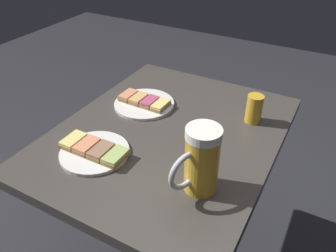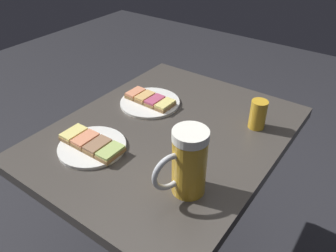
{
  "view_description": "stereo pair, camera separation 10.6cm",
  "coord_description": "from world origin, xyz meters",
  "px_view_note": "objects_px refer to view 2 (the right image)",
  "views": [
    {
      "loc": [
        0.42,
        -0.77,
        1.38
      ],
      "look_at": [
        0.0,
        0.0,
        0.78
      ],
      "focal_mm": 35.96,
      "sensor_mm": 36.0,
      "label": 1
    },
    {
      "loc": [
        0.51,
        -0.71,
        1.38
      ],
      "look_at": [
        0.0,
        0.0,
        0.78
      ],
      "focal_mm": 35.96,
      "sensor_mm": 36.0,
      "label": 2
    }
  ],
  "objects_px": {
    "plate_far": "(92,145)",
    "beer_glass_small": "(258,114)",
    "beer_mug": "(188,163)",
    "plate_near": "(150,101)"
  },
  "relations": [
    {
      "from": "beer_mug",
      "to": "beer_glass_small",
      "type": "bearing_deg",
      "value": 85.91
    },
    {
      "from": "beer_mug",
      "to": "beer_glass_small",
      "type": "height_order",
      "value": "beer_mug"
    },
    {
      "from": "plate_near",
      "to": "beer_glass_small",
      "type": "height_order",
      "value": "beer_glass_small"
    },
    {
      "from": "plate_far",
      "to": "beer_glass_small",
      "type": "height_order",
      "value": "beer_glass_small"
    },
    {
      "from": "beer_glass_small",
      "to": "beer_mug",
      "type": "bearing_deg",
      "value": -94.09
    },
    {
      "from": "plate_far",
      "to": "beer_mug",
      "type": "distance_m",
      "value": 0.33
    },
    {
      "from": "plate_near",
      "to": "plate_far",
      "type": "xyz_separation_m",
      "value": [
        0.02,
        -0.3,
        0.0
      ]
    },
    {
      "from": "plate_far",
      "to": "beer_glass_small",
      "type": "distance_m",
      "value": 0.52
    },
    {
      "from": "plate_far",
      "to": "beer_mug",
      "type": "bearing_deg",
      "value": 3.14
    },
    {
      "from": "plate_far",
      "to": "beer_glass_small",
      "type": "bearing_deg",
      "value": 48.09
    }
  ]
}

